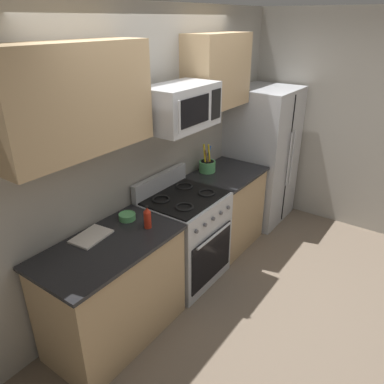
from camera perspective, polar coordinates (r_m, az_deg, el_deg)
The scene contains 14 objects.
ground_plane at distance 3.77m, azimuth 6.88°, elevation -15.94°, with size 16.00×16.00×0.00m, color #6B5B4C.
wall_back at distance 3.62m, azimuth -6.29°, elevation 6.19°, with size 8.00×0.10×2.60m, color #9E998E.
counter_left at distance 3.19m, azimuth -11.96°, elevation -14.68°, with size 1.17×0.64×0.91m.
range_oven at distance 3.76m, azimuth -1.17°, elevation -6.93°, with size 0.76×0.69×1.09m.
counter_right at distance 4.35m, azimuth 5.19°, elevation -2.47°, with size 0.84×0.64×0.91m.
refrigerator at distance 4.89m, azimuth 10.63°, elevation 5.48°, with size 0.82×0.76×1.72m.
wall_right at distance 5.03m, azimuth 19.97°, elevation 10.23°, with size 0.10×8.00×2.60m, color #9E998E.
microwave at distance 3.27m, azimuth -1.78°, elevation 13.00°, with size 0.71×0.44×0.37m.
upper_cabinets_left at distance 2.65m, azimuth -17.67°, elevation 13.31°, with size 1.16×0.34×0.73m.
upper_cabinets_right at distance 3.98m, azimuth 3.88°, elevation 18.02°, with size 0.83×0.34×0.73m.
utensil_crock at distance 4.14m, azimuth 2.36°, elevation 4.07°, with size 0.18×0.18×0.33m.
cutting_board at distance 3.03m, azimuth -15.22°, elevation -6.60°, with size 0.31×0.21×0.02m, color silver.
bottle_hot_sauce at distance 3.04m, azimuth -6.87°, elevation -3.94°, with size 0.06×0.06×0.20m.
prep_bowl at distance 3.21m, azimuth -9.93°, elevation -3.70°, with size 0.15×0.15×0.05m.
Camera 1 is at (-2.55, -1.28, 2.47)m, focal length 34.71 mm.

